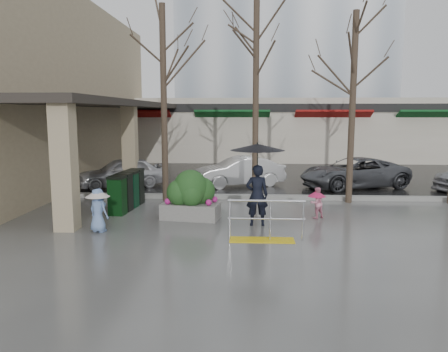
# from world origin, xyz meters

# --- Properties ---
(ground) EXTENTS (120.00, 120.00, 0.00)m
(ground) POSITION_xyz_m (0.00, 0.00, 0.00)
(ground) COLOR #51514F
(ground) RESTS_ON ground
(street_asphalt) EXTENTS (120.00, 36.00, 0.01)m
(street_asphalt) POSITION_xyz_m (0.00, 22.00, 0.01)
(street_asphalt) COLOR black
(street_asphalt) RESTS_ON ground
(curb) EXTENTS (120.00, 0.30, 0.15)m
(curb) POSITION_xyz_m (0.00, 4.00, 0.07)
(curb) COLOR gray
(curb) RESTS_ON ground
(near_building) EXTENTS (6.00, 18.00, 8.00)m
(near_building) POSITION_xyz_m (-9.00, 8.00, 4.00)
(near_building) COLOR tan
(near_building) RESTS_ON ground
(canopy_slab) EXTENTS (2.80, 18.00, 0.25)m
(canopy_slab) POSITION_xyz_m (-4.80, 8.00, 3.62)
(canopy_slab) COLOR #2D2823
(canopy_slab) RESTS_ON pillar_front
(pillar_front) EXTENTS (0.55, 0.55, 3.50)m
(pillar_front) POSITION_xyz_m (-3.90, -0.50, 1.75)
(pillar_front) COLOR tan
(pillar_front) RESTS_ON ground
(pillar_back) EXTENTS (0.55, 0.55, 3.50)m
(pillar_back) POSITION_xyz_m (-3.90, 6.00, 1.75)
(pillar_back) COLOR tan
(pillar_back) RESTS_ON ground
(storefront_row) EXTENTS (34.00, 6.74, 4.00)m
(storefront_row) POSITION_xyz_m (2.00, 17.97, 2.01)
(storefront_row) COLOR beige
(storefront_row) RESTS_ON ground
(office_tower) EXTENTS (18.00, 12.00, 25.00)m
(office_tower) POSITION_xyz_m (4.00, 30.00, 12.50)
(office_tower) COLOR #8C99A8
(office_tower) RESTS_ON ground
(handrail) EXTENTS (1.90, 0.50, 1.03)m
(handrail) POSITION_xyz_m (1.36, -1.20, 0.38)
(handrail) COLOR yellow
(handrail) RESTS_ON ground
(tree_west) EXTENTS (3.20, 3.20, 6.80)m
(tree_west) POSITION_xyz_m (-2.00, 3.60, 5.08)
(tree_west) COLOR #382B21
(tree_west) RESTS_ON ground
(tree_midwest) EXTENTS (3.20, 3.20, 7.00)m
(tree_midwest) POSITION_xyz_m (1.20, 3.60, 5.23)
(tree_midwest) COLOR #382B21
(tree_midwest) RESTS_ON ground
(tree_mideast) EXTENTS (3.20, 3.20, 6.50)m
(tree_mideast) POSITION_xyz_m (4.50, 3.60, 4.86)
(tree_mideast) COLOR #382B21
(tree_mideast) RESTS_ON ground
(woman) EXTENTS (1.52, 1.52, 2.33)m
(woman) POSITION_xyz_m (1.20, 0.25, 1.51)
(woman) COLOR black
(woman) RESTS_ON ground
(child_pink) EXTENTS (0.57, 0.54, 0.93)m
(child_pink) POSITION_xyz_m (3.00, 1.19, 0.54)
(child_pink) COLOR pink
(child_pink) RESTS_ON ground
(child_blue) EXTENTS (0.67, 0.64, 1.17)m
(child_blue) POSITION_xyz_m (-3.00, -0.63, 0.69)
(child_blue) COLOR #6F8FC5
(child_blue) RESTS_ON ground
(planter) EXTENTS (1.79, 1.10, 1.47)m
(planter) POSITION_xyz_m (-0.74, 0.93, 0.70)
(planter) COLOR #65635E
(planter) RESTS_ON ground
(news_boxes) EXTENTS (0.69, 2.21, 1.21)m
(news_boxes) POSITION_xyz_m (-2.99, 2.15, 0.61)
(news_boxes) COLOR black
(news_boxes) RESTS_ON ground
(car_a) EXTENTS (3.97, 3.02, 1.26)m
(car_a) POSITION_xyz_m (-4.36, 6.26, 0.63)
(car_a) COLOR silver
(car_a) RESTS_ON ground
(car_b) EXTENTS (4.04, 2.68, 1.26)m
(car_b) POSITION_xyz_m (0.59, 6.81, 0.63)
(car_b) COLOR white
(car_b) RESTS_ON ground
(car_c) EXTENTS (4.96, 3.42, 1.26)m
(car_c) POSITION_xyz_m (5.38, 6.66, 0.63)
(car_c) COLOR #53555A
(car_c) RESTS_ON ground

